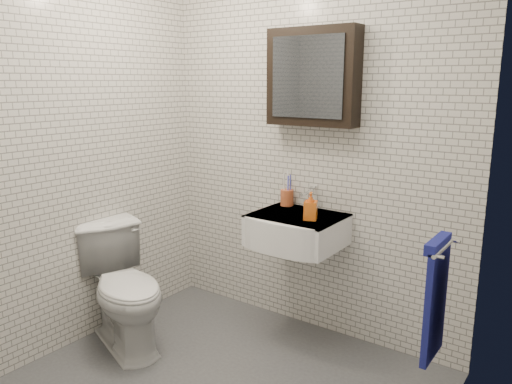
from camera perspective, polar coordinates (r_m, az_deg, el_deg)
room_shell at (r=2.47m, az=-5.37°, el=7.62°), size 2.22×2.02×2.51m
washbasin at (r=3.16m, az=4.35°, el=-4.40°), size 0.55×0.50×0.20m
faucet at (r=3.28m, az=6.19°, el=-0.88°), size 0.06×0.20×0.15m
mirror_cabinet at (r=3.19m, az=6.49°, el=12.91°), size 0.60×0.15×0.60m
towel_rail at (r=2.47m, az=19.88°, el=-10.92°), size 0.09×0.30×0.58m
toothbrush_cup at (r=3.38m, az=3.56°, el=-0.55°), size 0.09×0.09×0.24m
soap_bottle at (r=3.04m, az=6.26°, el=-1.60°), size 0.10×0.10×0.17m
toilet at (r=3.34m, az=-14.84°, el=-10.54°), size 0.87×0.67×0.78m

